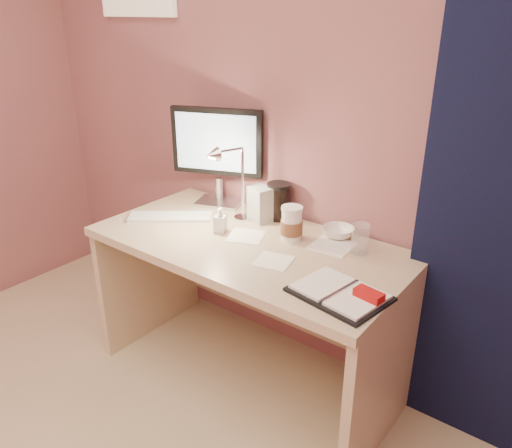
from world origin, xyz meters
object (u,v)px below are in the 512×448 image
Objects in this scene: planner at (342,293)px; lotion_bottle at (220,220)px; clear_cup at (360,239)px; dark_jar at (279,203)px; bowl at (338,232)px; desk_lamp at (236,179)px; coffee_cup at (292,225)px; monitor at (217,148)px; keyboard at (170,217)px; product_box at (260,204)px; desk at (259,280)px.

planner is 3.14× the size of lotion_bottle.
clear_cup is 0.49m from dark_jar.
bowl is 0.51m from desk_lamp.
coffee_cup reaches higher than clear_cup.
monitor is 3.88× the size of clear_cup.
desk_lamp is at bearing -156.04° from bowl.
dark_jar is (-0.48, 0.10, 0.02)m from clear_cup.
clear_cup is at bearing 30.07° from desk_lamp.
planner is (1.00, -0.13, 0.00)m from keyboard.
coffee_cup is 1.09× the size of bowl.
planner is (0.95, -0.42, -0.28)m from monitor.
product_box is (-0.54, 0.03, 0.02)m from clear_cup.
desk_lamp is at bearing 73.49° from lotion_bottle.
keyboard is 0.62m from coffee_cup.
dark_jar reaches higher than desk.
desk_lamp is (-0.28, -0.04, 0.16)m from coffee_cup.
monitor is at bearing 165.80° from desk_lamp.
clear_cup is (0.89, 0.22, 0.06)m from keyboard.
product_box reaches higher than dark_jar.
bowl is at bearing 31.18° from lotion_bottle.
desk_lamp is (-0.09, -0.21, 0.16)m from dark_jar.
desk_lamp is (-0.14, 0.01, 0.46)m from desk.
monitor is 3.00× the size of product_box.
product_box is at bearing 73.36° from lotion_bottle.
coffee_cup is 0.33m from desk_lamp.
planner is 2.15× the size of product_box.
desk is 3.53× the size of keyboard.
bowl is (-0.15, 0.09, -0.04)m from clear_cup.
desk is at bearing -159.49° from coffee_cup.
lotion_bottle is at bearing -158.25° from coffee_cup.
planner is 0.37m from clear_cup.
desk_lamp is at bearing -172.29° from coffee_cup.
clear_cup is at bearing -30.31° from bowl.
product_box reaches higher than lotion_bottle.
dark_jar reaches higher than bowl.
bowl is 0.38× the size of desk_lamp.
lotion_bottle reaches higher than bowl.
product_box is at bearing -29.10° from monitor.
monitor is at bearing 132.36° from lotion_bottle.
monitor is 0.43m from lotion_bottle.
lotion_bottle is 0.20m from desk_lamp.
monitor reaches higher than desk_lamp.
product_box is at bearing 158.67° from coffee_cup.
monitor is 0.87m from clear_cup.
planner is at bearing -12.80° from lotion_bottle.
clear_cup is 0.63m from lotion_bottle.
bowl is 0.40m from product_box.
desk is at bearing -144.55° from bowl.
coffee_cup is 1.21× the size of clear_cup.
desk is 0.54m from clear_cup.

